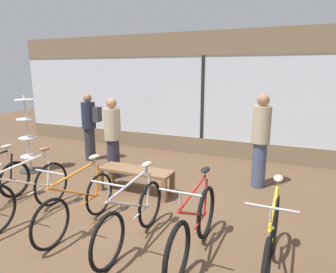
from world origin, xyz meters
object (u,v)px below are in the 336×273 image
Objects in this scene: customer_mid_floor at (90,125)px; customer_near_rack at (261,139)px; bicycle_center_left at (78,204)px; customer_by_window at (113,137)px; display_bench at (136,173)px; bicycle_left at (26,193)px; bicycle_center_right at (132,217)px; bicycle_far_right at (271,244)px; bicycle_right at (194,228)px; accessory_rack at (28,141)px.

customer_near_rack is at bearing -2.42° from customer_mid_floor.
bicycle_center_left is 2.19m from customer_by_window.
bicycle_left is at bearing -123.26° from display_bench.
bicycle_far_right is at bearing 1.35° from bicycle_center_right.
customer_mid_floor is (-2.08, 1.37, 0.53)m from display_bench.
bicycle_right is 1.25× the size of display_bench.
customer_mid_floor reaches higher than bicycle_left.
accessory_rack reaches higher than bicycle_far_right.
bicycle_center_left is 0.96× the size of bicycle_right.
bicycle_center_left is at bearing -93.60° from display_bench.
bicycle_center_right is 4.11m from customer_mid_floor.
customer_by_window is at bearing 128.84° from bicycle_center_right.
bicycle_right is 4.70m from customer_mid_floor.
bicycle_center_right is 3.94m from accessory_rack.
bicycle_center_left is 3.48m from customer_near_rack.
bicycle_center_right is 3.04m from customer_near_rack.
customer_near_rack is (2.14, 2.67, 0.58)m from bicycle_center_left.
accessory_rack is at bearing 160.51° from bicycle_right.
customer_mid_floor is at bearing 135.06° from bicycle_center_right.
bicycle_right is 0.97× the size of customer_near_rack.
customer_mid_floor is (-1.99, 2.85, 0.52)m from bicycle_center_left.
accessory_rack is (-2.68, 1.57, 0.32)m from bicycle_center_left.
customer_by_window reaches higher than customer_mid_floor.
accessory_rack is at bearing -118.43° from customer_mid_floor.
bicycle_far_right reaches higher than bicycle_center_right.
display_bench is 2.45m from customer_near_rack.
bicycle_right is at bearing -37.35° from customer_mid_floor.
customer_mid_floor is (-1.06, 2.93, 0.49)m from bicycle_left.
display_bench is (1.02, 1.56, -0.04)m from bicycle_left.
bicycle_center_right is 1.03× the size of customer_mid_floor.
accessory_rack is at bearing -167.15° from customer_near_rack.
bicycle_center_right is at bearing -24.19° from accessory_rack.
bicycle_left reaches higher than bicycle_center_right.
bicycle_left is at bearing -43.41° from accessory_rack.
bicycle_center_right is 1.72m from display_bench.
customer_near_rack is 2.96m from customer_by_window.
bicycle_center_right is 0.95× the size of bicycle_far_right.
bicycle_center_right is 1.01× the size of accessory_rack.
customer_mid_floor is at bearing 142.65° from bicycle_right.
customer_mid_floor reaches higher than bicycle_right.
bicycle_center_right is 0.95× the size of customer_near_rack.
customer_mid_floor is at bearing 145.88° from customer_by_window.
customer_near_rack is at bearing 99.77° from bicycle_far_right.
display_bench is (-0.81, 1.51, -0.01)m from bicycle_center_right.
display_bench is at bearing -149.80° from customer_near_rack.
accessory_rack is (-3.58, 1.61, 0.32)m from bicycle_center_right.
customer_near_rack reaches higher than bicycle_right.
customer_near_rack is at bearing 12.85° from accessory_rack.
bicycle_center_right is at bearing 1.45° from bicycle_left.
bicycle_right is 3.20m from customer_by_window.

